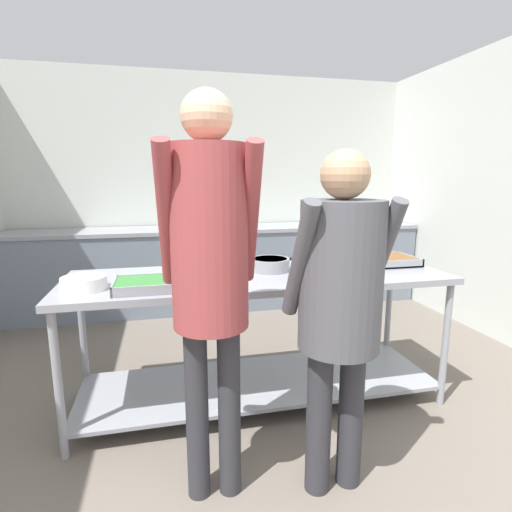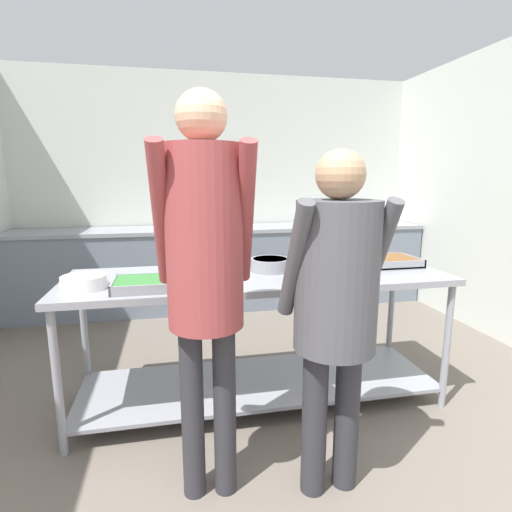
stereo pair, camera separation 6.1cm
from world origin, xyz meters
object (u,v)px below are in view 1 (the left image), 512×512
object	(u,v)px
plate_stack	(84,283)
serving_tray_vegetables	(385,260)
serving_tray_roast	(155,284)
guest_serving_left	(210,257)
broccoli_bowl	(216,266)
sauce_pan	(270,264)
guest_serving_right	(340,292)
water_bottle	(337,213)
serving_tray_greens	(335,266)

from	to	relation	value
plate_stack	serving_tray_vegetables	distance (m)	1.98
serving_tray_roast	guest_serving_left	size ratio (longest dim) A/B	0.24
guest_serving_left	serving_tray_vegetables	bearing A→B (deg)	32.36
broccoli_bowl	serving_tray_vegetables	xyz separation A→B (m)	(1.21, 0.01, -0.02)
sauce_pan	guest_serving_right	size ratio (longest dim) A/B	0.25
sauce_pan	serving_tray_vegetables	distance (m)	0.86
broccoli_bowl	guest_serving_right	bearing A→B (deg)	-65.03
guest_serving_left	guest_serving_right	bearing A→B (deg)	-8.69
sauce_pan	serving_tray_roast	bearing A→B (deg)	-159.30
guest_serving_left	guest_serving_right	world-z (taller)	guest_serving_left
water_bottle	guest_serving_right	bearing A→B (deg)	-113.98
guest_serving_left	guest_serving_right	xyz separation A→B (m)	(0.56, -0.09, -0.16)
serving_tray_greens	serving_tray_vegetables	bearing A→B (deg)	12.92
serving_tray_greens	serving_tray_vegetables	xyz separation A→B (m)	(0.43, 0.10, 0.00)
plate_stack	serving_tray_vegetables	size ratio (longest dim) A/B	0.63
plate_stack	broccoli_bowl	size ratio (longest dim) A/B	1.00
plate_stack	broccoli_bowl	xyz separation A→B (m)	(0.76, 0.21, 0.01)
serving_tray_roast	water_bottle	world-z (taller)	water_bottle
serving_tray_greens	guest_serving_right	xyz separation A→B (m)	(-0.35, -0.84, 0.08)
serving_tray_greens	guest_serving_left	bearing A→B (deg)	-140.55
plate_stack	serving_tray_greens	size ratio (longest dim) A/B	0.65
broccoli_bowl	sauce_pan	size ratio (longest dim) A/B	0.63
serving_tray_vegetables	guest_serving_left	xyz separation A→B (m)	(-1.34, -0.85, 0.25)
guest_serving_right	water_bottle	bearing A→B (deg)	66.02
plate_stack	broccoli_bowl	bearing A→B (deg)	15.68
serving_tray_roast	guest_serving_right	xyz separation A→B (m)	(0.81, -0.64, 0.08)
sauce_pan	water_bottle	world-z (taller)	water_bottle
guest_serving_left	guest_serving_right	distance (m)	0.59
plate_stack	serving_tray_greens	xyz separation A→B (m)	(1.54, 0.13, -0.01)
serving_tray_vegetables	water_bottle	world-z (taller)	water_bottle
serving_tray_vegetables	guest_serving_right	xyz separation A→B (m)	(-0.78, -0.94, 0.08)
serving_tray_roast	broccoli_bowl	world-z (taller)	broccoli_bowl
guest_serving_right	broccoli_bowl	bearing A→B (deg)	114.97
plate_stack	guest_serving_left	xyz separation A→B (m)	(0.63, -0.63, 0.24)
serving_tray_roast	guest_serving_right	bearing A→B (deg)	-38.34
serving_tray_roast	serving_tray_greens	distance (m)	1.18
sauce_pan	serving_tray_greens	xyz separation A→B (m)	(0.43, -0.08, -0.02)
plate_stack	serving_tray_roast	distance (m)	0.38
broccoli_bowl	guest_serving_right	xyz separation A→B (m)	(0.43, -0.92, 0.06)
broccoli_bowl	serving_tray_greens	distance (m)	0.79
broccoli_bowl	sauce_pan	bearing A→B (deg)	-0.88
guest_serving_right	water_bottle	xyz separation A→B (m)	(1.31, 2.94, 0.08)
water_bottle	serving_tray_roast	bearing A→B (deg)	-132.67
plate_stack	serving_tray_roast	bearing A→B (deg)	-10.77
water_bottle	serving_tray_vegetables	bearing A→B (deg)	-104.64
broccoli_bowl	guest_serving_left	xyz separation A→B (m)	(-0.13, -0.84, 0.23)
water_bottle	plate_stack	bearing A→B (deg)	-138.28
broccoli_bowl	water_bottle	size ratio (longest dim) A/B	0.87
serving_tray_vegetables	serving_tray_greens	bearing A→B (deg)	-167.08
sauce_pan	guest_serving_left	world-z (taller)	guest_serving_left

